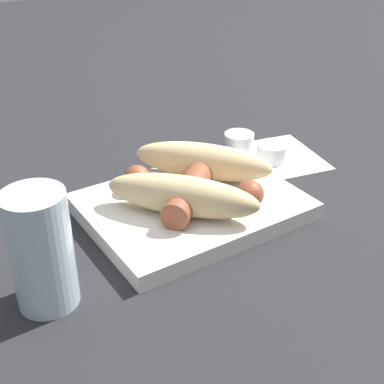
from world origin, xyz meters
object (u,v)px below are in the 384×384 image
bread_roll (193,177)px  sausage (192,186)px  condiment_cup_near (272,154)px  drink_glass (41,250)px  condiment_cup_far (239,143)px  food_tray (192,206)px

bread_roll → sausage: bearing=49.8°
condiment_cup_near → drink_glass: (0.39, 0.11, 0.05)m
condiment_cup_far → food_tray: bearing=35.2°
sausage → condiment_cup_near: size_ratio=3.12×
food_tray → condiment_cup_far: (-0.16, -0.11, 0.00)m
food_tray → drink_glass: 0.22m
bread_roll → condiment_cup_far: bearing=-145.7°
bread_roll → drink_glass: size_ratio=1.87×
sausage → condiment_cup_far: (-0.16, -0.11, -0.03)m
food_tray → drink_glass: (0.21, 0.06, 0.05)m
condiment_cup_near → sausage: bearing=17.0°
sausage → condiment_cup_far: bearing=-145.0°
food_tray → sausage: (-0.00, -0.00, 0.03)m
condiment_cup_far → drink_glass: bearing=24.9°
condiment_cup_near → drink_glass: size_ratio=0.37×
condiment_cup_near → bread_roll: bearing=15.5°
drink_glass → bread_roll: bearing=-162.8°
bread_roll → condiment_cup_near: size_ratio=5.00×
food_tray → condiment_cup_far: 0.20m
condiment_cup_near → condiment_cup_far: bearing=-72.4°
sausage → condiment_cup_far: sausage is taller
bread_roll → drink_glass: 0.22m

